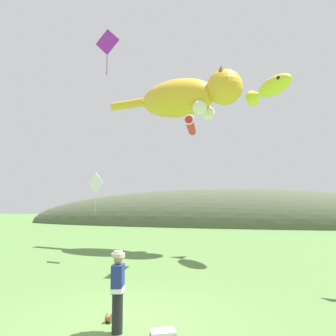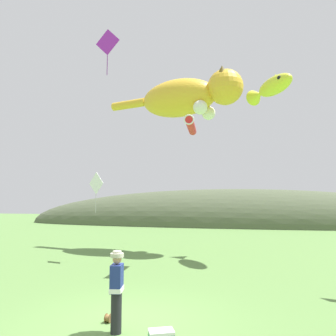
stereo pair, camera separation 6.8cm
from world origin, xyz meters
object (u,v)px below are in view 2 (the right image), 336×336
object	(u,v)px
kite_fish_windsock	(271,88)
kite_giant_cat	(188,97)
kite_tube_streamer	(191,126)
festival_attendant	(117,289)
kite_spool	(108,318)
kite_diamond_violet	(108,43)
kite_diamond_white	(96,184)

from	to	relation	value
kite_fish_windsock	kite_giant_cat	bearing A→B (deg)	158.84
kite_giant_cat	kite_tube_streamer	size ratio (longest dim) A/B	3.71
kite_fish_windsock	festival_attendant	bearing A→B (deg)	-111.42
festival_attendant	kite_spool	xyz separation A→B (m)	(-0.44, 0.55, -0.85)
kite_tube_streamer	kite_diamond_violet	size ratio (longest dim) A/B	1.14
kite_giant_cat	kite_diamond_violet	bearing A→B (deg)	-109.21
festival_attendant	kite_diamond_violet	world-z (taller)	kite_diamond_violet
kite_tube_streamer	kite_diamond_violet	xyz separation A→B (m)	(-3.38, -1.53, 3.55)
kite_spool	kite_diamond_white	xyz separation A→B (m)	(-4.06, 7.30, 3.66)
kite_tube_streamer	kite_diamond_white	size ratio (longest dim) A/B	1.19
kite_giant_cat	kite_diamond_violet	xyz separation A→B (m)	(-2.31, -6.63, 0.53)
kite_giant_cat	kite_diamond_violet	world-z (taller)	kite_giant_cat
kite_diamond_white	kite_tube_streamer	bearing A→B (deg)	-8.72
kite_spool	kite_fish_windsock	distance (m)	13.86
festival_attendant	kite_diamond_violet	bearing A→B (deg)	117.96
kite_giant_cat	kite_diamond_violet	size ratio (longest dim) A/B	4.24
kite_fish_windsock	kite_tube_streamer	size ratio (longest dim) A/B	1.41
festival_attendant	kite_fish_windsock	size ratio (longest dim) A/B	0.53
kite_tube_streamer	kite_diamond_violet	distance (m)	5.13
kite_fish_windsock	kite_diamond_violet	distance (m)	8.57
kite_fish_windsock	kite_diamond_white	world-z (taller)	kite_fish_windsock
festival_attendant	kite_tube_streamer	world-z (taller)	kite_tube_streamer
kite_spool	kite_diamond_violet	world-z (taller)	kite_diamond_violet
kite_spool	kite_diamond_violet	xyz separation A→B (m)	(-2.52, 5.01, 9.68)
kite_diamond_violet	kite_diamond_white	xyz separation A→B (m)	(-1.54, 2.29, -6.02)
kite_spool	kite_diamond_white	size ratio (longest dim) A/B	0.10
kite_fish_windsock	kite_tube_streamer	bearing A→B (deg)	-138.02
kite_diamond_white	kite_fish_windsock	bearing A→B (deg)	16.41
kite_spool	kite_diamond_violet	distance (m)	11.19
festival_attendant	kite_diamond_violet	xyz separation A→B (m)	(-2.95, 5.57, 8.83)
kite_spool	kite_tube_streamer	world-z (taller)	kite_tube_streamer
kite_giant_cat	kite_fish_windsock	size ratio (longest dim) A/B	2.62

